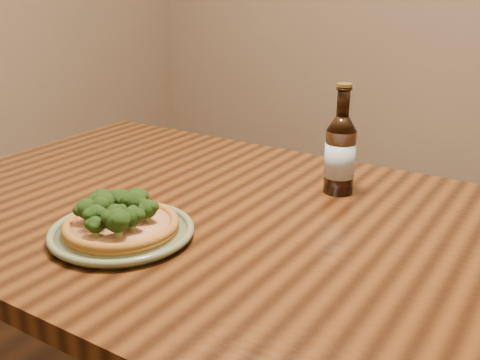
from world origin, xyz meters
The scene contains 4 objects.
table centered at (0.00, 0.10, 0.66)m, with size 1.60×0.90×0.75m.
plate centered at (-0.19, -0.10, 0.76)m, with size 0.27×0.27×0.02m.
pizza centered at (-0.19, -0.10, 0.78)m, with size 0.21×0.21×0.07m.
beer_bottle centered at (0.05, 0.33, 0.84)m, with size 0.07×0.07×0.24m.
Camera 1 is at (0.49, -0.76, 1.20)m, focal length 42.00 mm.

